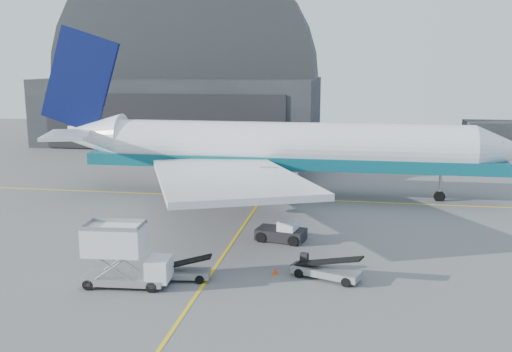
% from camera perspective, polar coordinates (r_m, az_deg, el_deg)
% --- Properties ---
extents(ground, '(200.00, 200.00, 0.00)m').
position_cam_1_polar(ground, '(44.86, -3.39, -8.08)').
color(ground, '#565659').
rests_on(ground, ground).
extents(taxi_lines, '(80.00, 42.12, 0.02)m').
position_cam_1_polar(taxi_lines, '(56.72, -0.52, -3.90)').
color(taxi_lines, yellow).
rests_on(taxi_lines, ground).
extents(hangar, '(50.00, 28.30, 28.00)m').
position_cam_1_polar(hangar, '(110.91, -7.07, 8.42)').
color(hangar, black).
rests_on(hangar, ground).
extents(distant_bldg_a, '(14.00, 8.00, 4.00)m').
position_cam_1_polar(distant_bldg_a, '(117.67, 23.49, 3.07)').
color(distant_bldg_a, black).
rests_on(distant_bldg_a, ground).
extents(airliner, '(55.03, 53.36, 19.31)m').
position_cam_1_polar(airliner, '(64.42, 1.39, 2.82)').
color(airliner, white).
rests_on(airliner, ground).
extents(catering_truck, '(6.13, 2.67, 4.11)m').
position_cam_1_polar(catering_truck, '(39.66, -13.19, -7.81)').
color(catering_truck, gray).
rests_on(catering_truck, ground).
extents(pushback_tug, '(4.42, 3.07, 1.88)m').
position_cam_1_polar(pushback_tug, '(48.59, 2.65, -5.67)').
color(pushback_tug, black).
rests_on(pushback_tug, ground).
extents(belt_loader_a, '(4.77, 2.12, 1.79)m').
position_cam_1_polar(belt_loader_a, '(40.57, -7.87, -9.47)').
color(belt_loader_a, gray).
rests_on(belt_loader_a, ground).
extents(belt_loader_b, '(5.16, 3.12, 1.94)m').
position_cam_1_polar(belt_loader_b, '(40.67, 6.98, -9.32)').
color(belt_loader_b, gray).
rests_on(belt_loader_b, ground).
extents(traffic_cone, '(0.35, 0.35, 0.51)m').
position_cam_1_polar(traffic_cone, '(41.27, 1.92, -9.46)').
color(traffic_cone, '#DB3D06').
rests_on(traffic_cone, ground).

